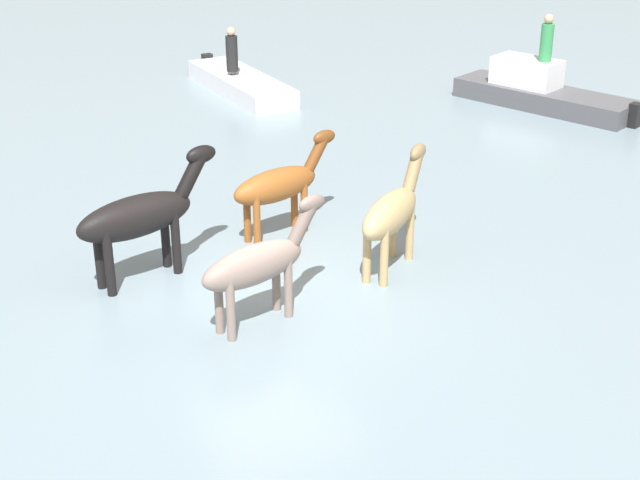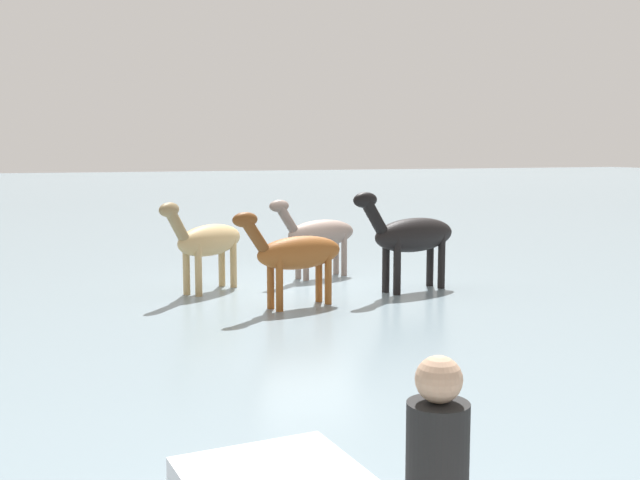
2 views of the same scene
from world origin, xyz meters
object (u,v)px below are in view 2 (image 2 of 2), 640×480
at_px(horse_chestnut_trailing, 411,236).
at_px(person_helmsman_aft, 437,479).
at_px(horse_dun_straggler, 319,234).
at_px(horse_pinto_flank, 207,241).
at_px(horse_dark_mare, 296,253).

height_order(horse_chestnut_trailing, person_helmsman_aft, horse_chestnut_trailing).
bearing_deg(horse_dun_straggler, horse_chestnut_trailing, 101.91).
relative_size(horse_pinto_flank, horse_chestnut_trailing, 0.80).
distance_m(horse_dun_straggler, horse_pinto_flank, 2.74).
bearing_deg(horse_chestnut_trailing, horse_dun_straggler, -77.01).
distance_m(horse_pinto_flank, horse_dark_mare, 2.31).
xyz_separation_m(horse_pinto_flank, person_helmsman_aft, (-11.38, 1.41, 0.13)).
distance_m(horse_dun_straggler, horse_chestnut_trailing, 2.41).
height_order(horse_dun_straggler, horse_pinto_flank, horse_pinto_flank).
bearing_deg(horse_pinto_flank, horse_chestnut_trailing, 121.92).
bearing_deg(person_helmsman_aft, horse_chestnut_trailing, -27.36).
height_order(horse_pinto_flank, horse_chestnut_trailing, horse_chestnut_trailing).
height_order(horse_pinto_flank, person_helmsman_aft, horse_pinto_flank).
distance_m(horse_chestnut_trailing, person_helmsman_aft, 11.29).
bearing_deg(horse_dun_straggler, horse_dark_mare, 45.28).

